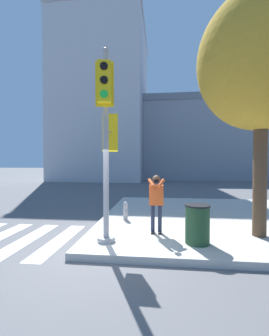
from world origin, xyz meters
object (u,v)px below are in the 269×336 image
traffic_signal_pole (107,133)px  fire_hydrant (125,211)px  person_photographer (156,198)px  street_tree (261,62)px  trash_bin (197,224)px

traffic_signal_pole → fire_hydrant: (0.13, 2.16, -2.42)m
person_photographer → fire_hydrant: bearing=129.3°
person_photographer → street_tree: street_tree is taller
traffic_signal_pole → person_photographer: 2.29m
fire_hydrant → street_tree: bearing=-18.3°
traffic_signal_pole → trash_bin: size_ratio=5.05×
fire_hydrant → trash_bin: trash_bin is taller
traffic_signal_pole → fire_hydrant: bearing=86.6°
street_tree → trash_bin: street_tree is taller
street_tree → trash_bin: bearing=-156.5°
person_photographer → fire_hydrant: person_photographer is taller
person_photographer → street_tree: 4.63m
fire_hydrant → trash_bin: bearing=-44.3°
fire_hydrant → traffic_signal_pole: bearing=-93.4°
person_photographer → fire_hydrant: 1.84m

